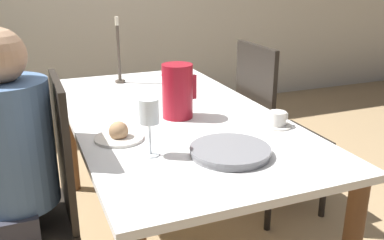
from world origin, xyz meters
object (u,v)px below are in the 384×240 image
Objects in this scene: chair_opposite at (271,128)px; red_pitcher at (177,91)px; chair_person_side at (37,204)px; candlestick_tall at (119,57)px; teacup_near_person at (277,120)px; serving_tray at (230,151)px; wine_glass_water at (149,114)px; bread_plate at (119,135)px; person_seated at (3,164)px.

chair_opposite reaches higher than red_pitcher.
chair_person_side is 1.13m from candlestick_tall.
chair_person_side and chair_opposite have the same top height.
red_pitcher is at bearing -73.40° from chair_opposite.
red_pitcher is at bearing -82.26° from candlestick_tall.
serving_tray is (-0.33, -0.20, -0.01)m from teacup_near_person.
serving_tray is 0.76× the size of candlestick_tall.
teacup_near_person is (-0.28, -0.47, 0.24)m from chair_opposite.
serving_tray is at bearing -22.21° from wine_glass_water.
red_pitcher is (0.65, 0.19, 0.33)m from chair_person_side.
bread_plate is (-0.31, -0.17, -0.10)m from red_pitcher.
bread_plate is (0.33, 0.02, 0.23)m from chair_person_side.
chair_opposite is at bearing -73.87° from person_seated.
bread_plate is at bearing -86.62° from chair_person_side.
chair_opposite is 1.04m from bread_plate.
chair_opposite is 4.08× the size of red_pitcher.
chair_opposite reaches higher than wine_glass_water.
bread_plate is (-0.07, 0.19, -0.14)m from wine_glass_water.
teacup_near_person is at bearing 31.17° from serving_tray.
bread_plate is at bearing -85.38° from person_seated.
red_pitcher is (0.74, 0.21, 0.14)m from person_seated.
serving_tray is (0.67, -0.28, 0.22)m from chair_person_side.
bread_plate is at bearing -103.29° from candlestick_tall.
red_pitcher is at bearing 56.68° from wine_glass_water.
candlestick_tall reaches higher than wine_glass_water.
red_pitcher is 0.49m from serving_tray.
person_seated reaches higher than bread_plate.
wine_glass_water is (0.41, -0.17, 0.37)m from chair_person_side.
chair_person_side is 0.40m from bread_plate.
red_pitcher is at bearing -74.28° from person_seated.
candlestick_tall is (0.21, 0.90, 0.13)m from bread_plate.
teacup_near_person reaches higher than serving_tray.
red_pitcher is 0.83× the size of serving_tray.
candlestick_tall is at bearing 114.16° from teacup_near_person.
candlestick_tall is at bearing 82.66° from wine_glass_water.
chair_opposite is 3.38× the size of serving_tray.
wine_glass_water is 0.61m from teacup_near_person.
candlestick_tall reaches higher than bread_plate.
teacup_near_person is at bearing -65.84° from candlestick_tall.
chair_opposite is 2.58× the size of candlestick_tall.
chair_person_side is 4.70× the size of wine_glass_water.
bread_plate reaches higher than serving_tray.
candlestick_tall is (0.64, 0.94, 0.17)m from person_seated.
serving_tray is (-0.60, -0.66, 0.22)m from chair_opposite.
wine_glass_water is 0.55× the size of candlestick_tall.
chair_person_side is 0.76m from serving_tray.
candlestick_tall is at bearing -30.63° from chair_person_side.
wine_glass_water is at bearing -97.34° from candlestick_tall.
person_seated is 1.15m from candlestick_tall.
teacup_near_person is at bearing -38.23° from red_pitcher.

